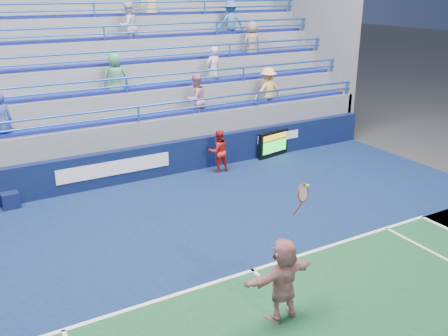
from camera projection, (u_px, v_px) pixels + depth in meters
ground at (253, 271)px, 10.96m from camera, size 120.00×120.00×0.00m
sponsor_wall at (144, 163)px, 16.07m from camera, size 18.00×0.32×1.10m
bleacher_stand at (106, 109)px, 18.81m from camera, size 18.00×5.60×6.13m
serve_speed_board at (273, 144)px, 18.22m from camera, size 1.39×0.42×0.96m
judge_chair at (10, 199)px, 14.04m from camera, size 0.49×0.49×0.84m
tennis_player at (283, 279)px, 9.15m from camera, size 1.56×0.59×2.65m
ball_girl at (218, 151)px, 16.66m from camera, size 0.75×0.61×1.44m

